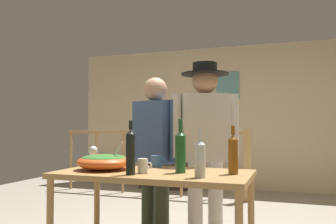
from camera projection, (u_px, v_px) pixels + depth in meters
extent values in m
cube|color=beige|center=(227.00, 117.00, 6.53)|extent=(5.82, 0.10, 2.60)
cube|color=#5F9797|center=(228.00, 86.00, 6.48)|extent=(0.42, 0.03, 0.49)
cylinder|color=#B2844C|center=(71.00, 161.00, 6.42)|extent=(0.04, 0.04, 1.01)
cylinder|color=#B2844C|center=(96.00, 162.00, 6.25)|extent=(0.04, 0.04, 1.01)
cylinder|color=#B2844C|center=(123.00, 163.00, 6.08)|extent=(0.04, 0.04, 1.01)
cylinder|color=#B2844C|center=(151.00, 164.00, 5.90)|extent=(0.04, 0.04, 1.01)
cylinder|color=#B2844C|center=(181.00, 165.00, 5.73)|extent=(0.04, 0.04, 1.01)
cylinder|color=#B2844C|center=(213.00, 166.00, 5.55)|extent=(0.04, 0.04, 1.01)
cylinder|color=#B2844C|center=(247.00, 168.00, 5.38)|extent=(0.04, 0.04, 1.01)
cube|color=#B2844C|center=(151.00, 132.00, 5.92)|extent=(3.23, 0.07, 0.05)
cube|color=#B2844C|center=(247.00, 165.00, 5.38)|extent=(0.10, 0.10, 1.11)
cube|color=#38281E|center=(166.00, 173.00, 6.51)|extent=(0.90, 0.40, 0.54)
cube|color=black|center=(166.00, 158.00, 6.52)|extent=(0.20, 0.12, 0.02)
cylinder|color=black|center=(166.00, 155.00, 6.53)|extent=(0.03, 0.03, 0.08)
cube|color=black|center=(165.00, 146.00, 6.51)|extent=(0.46, 0.06, 0.25)
cube|color=black|center=(165.00, 147.00, 6.48)|extent=(0.42, 0.01, 0.23)
cube|color=#B2844C|center=(154.00, 174.00, 2.60)|extent=(1.41, 0.72, 0.04)
cylinder|color=#B2844C|center=(97.00, 212.00, 3.10)|extent=(0.05, 0.05, 0.77)
ellipsoid|color=#DB5B23|center=(104.00, 162.00, 2.70)|extent=(0.41, 0.41, 0.12)
ellipsoid|color=#38702D|center=(104.00, 158.00, 2.70)|extent=(0.34, 0.34, 0.05)
cylinder|color=silver|center=(114.00, 155.00, 2.68)|extent=(0.15, 0.01, 0.21)
cylinder|color=silver|center=(93.00, 165.00, 2.98)|extent=(0.06, 0.06, 0.01)
cylinder|color=silver|center=(93.00, 160.00, 2.98)|extent=(0.01, 0.01, 0.09)
ellipsoid|color=silver|center=(93.00, 151.00, 2.99)|extent=(0.07, 0.07, 0.08)
cylinder|color=brown|center=(233.00, 157.00, 2.46)|extent=(0.07, 0.07, 0.24)
cone|color=brown|center=(233.00, 137.00, 2.46)|extent=(0.07, 0.07, 0.03)
cylinder|color=brown|center=(233.00, 130.00, 2.46)|extent=(0.03, 0.03, 0.06)
cylinder|color=silver|center=(200.00, 161.00, 2.29)|extent=(0.07, 0.07, 0.21)
cone|color=silver|center=(200.00, 142.00, 2.30)|extent=(0.07, 0.07, 0.03)
cylinder|color=silver|center=(200.00, 134.00, 2.30)|extent=(0.03, 0.03, 0.07)
cylinder|color=#1E5628|center=(180.00, 154.00, 2.53)|extent=(0.07, 0.07, 0.26)
cone|color=#1E5628|center=(180.00, 133.00, 2.53)|extent=(0.07, 0.07, 0.03)
cylinder|color=#1E5628|center=(180.00, 125.00, 2.54)|extent=(0.03, 0.03, 0.08)
cylinder|color=black|center=(131.00, 154.00, 2.42)|extent=(0.07, 0.07, 0.28)
cone|color=black|center=(131.00, 132.00, 2.43)|extent=(0.07, 0.07, 0.03)
cylinder|color=black|center=(131.00, 125.00, 2.43)|extent=(0.02, 0.02, 0.07)
cylinder|color=#3866B2|center=(156.00, 161.00, 2.87)|extent=(0.09, 0.09, 0.09)
torus|color=#3866B2|center=(163.00, 161.00, 2.86)|extent=(0.05, 0.01, 0.05)
cylinder|color=white|center=(143.00, 166.00, 2.50)|extent=(0.07, 0.07, 0.10)
torus|color=white|center=(149.00, 165.00, 2.49)|extent=(0.05, 0.01, 0.05)
cylinder|color=#2D3323|center=(162.00, 208.00, 3.19)|extent=(0.13, 0.13, 0.80)
cylinder|color=#2D3323|center=(148.00, 205.00, 3.32)|extent=(0.13, 0.13, 0.80)
cube|color=#3D5684|center=(155.00, 132.00, 3.28)|extent=(0.45, 0.37, 0.57)
cylinder|color=#3D5684|center=(175.00, 130.00, 3.11)|extent=(0.09, 0.09, 0.54)
cylinder|color=#3D5684|center=(138.00, 130.00, 3.46)|extent=(0.09, 0.09, 0.54)
sphere|color=tan|center=(155.00, 89.00, 3.30)|extent=(0.22, 0.22, 0.22)
cylinder|color=beige|center=(215.00, 208.00, 3.11)|extent=(0.13, 0.13, 0.83)
cylinder|color=beige|center=(195.00, 209.00, 3.09)|extent=(0.13, 0.13, 0.83)
cube|color=beige|center=(205.00, 127.00, 3.13)|extent=(0.47, 0.37, 0.59)
cylinder|color=beige|center=(233.00, 126.00, 3.15)|extent=(0.09, 0.09, 0.56)
cylinder|color=beige|center=(176.00, 126.00, 3.10)|extent=(0.09, 0.09, 0.56)
sphere|color=tan|center=(205.00, 81.00, 3.14)|extent=(0.23, 0.23, 0.23)
cylinder|color=black|center=(205.00, 74.00, 3.15)|extent=(0.42, 0.42, 0.01)
cylinder|color=black|center=(205.00, 69.00, 3.15)|extent=(0.22, 0.22, 0.10)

